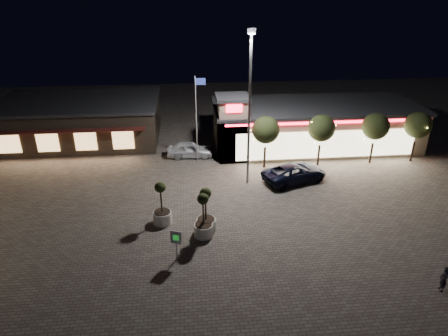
{
  "coord_description": "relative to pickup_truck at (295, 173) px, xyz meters",
  "views": [
    {
      "loc": [
        -2.83,
        -21.53,
        15.3
      ],
      "look_at": [
        -0.17,
        6.0,
        2.4
      ],
      "focal_mm": 32.0,
      "sensor_mm": 36.0,
      "label": 1
    }
  ],
  "objects": [
    {
      "name": "retail_building",
      "position": [
        3.52,
        7.85,
        1.44
      ],
      "size": [
        20.4,
        8.4,
        6.1
      ],
      "color": "tan",
      "rests_on": "ground"
    },
    {
      "name": "flagpole",
      "position": [
        -7.89,
        5.04,
        3.98
      ],
      "size": [
        0.95,
        0.1,
        8.0
      ],
      "color": "white",
      "rests_on": "ground"
    },
    {
      "name": "valet_sign",
      "position": [
        -9.76,
        -9.68,
        0.66
      ],
      "size": [
        0.65,
        0.29,
        2.04
      ],
      "color": "gray",
      "rests_on": "ground"
    },
    {
      "name": "string_tree_d",
      "position": [
        12.01,
        3.04,
        2.79
      ],
      "size": [
        2.42,
        2.42,
        4.79
      ],
      "color": "#332319",
      "rests_on": "ground"
    },
    {
      "name": "pickup_truck",
      "position": [
        0.0,
        0.0,
        0.0
      ],
      "size": [
        6.05,
        4.21,
        1.54
      ],
      "primitive_type": "imported",
      "rotation": [
        0.0,
        0.0,
        1.9
      ],
      "color": "black",
      "rests_on": "ground"
    },
    {
      "name": "pedestrian",
      "position": [
        4.63,
        -13.75,
        0.01
      ],
      "size": [
        0.46,
        0.62,
        1.55
      ],
      "primitive_type": "imported",
      "rotation": [
        0.0,
        0.0,
        -1.75
      ],
      "color": "black",
      "rests_on": "ground"
    },
    {
      "name": "floodlight_pole",
      "position": [
        -3.99,
        0.04,
        6.25
      ],
      "size": [
        0.6,
        0.4,
        12.38
      ],
      "color": "gray",
      "rests_on": "ground"
    },
    {
      "name": "string_tree_a",
      "position": [
        -1.99,
        3.04,
        2.79
      ],
      "size": [
        2.42,
        2.42,
        4.79
      ],
      "color": "#332319",
      "rests_on": "ground"
    },
    {
      "name": "planter_left",
      "position": [
        -10.8,
        -5.46,
        0.21
      ],
      "size": [
        1.29,
        1.29,
        3.18
      ],
      "color": "silver",
      "rests_on": "ground"
    },
    {
      "name": "string_tree_c",
      "position": [
        8.01,
        3.04,
        2.79
      ],
      "size": [
        2.42,
        2.42,
        4.79
      ],
      "color": "#332319",
      "rests_on": "ground"
    },
    {
      "name": "white_sedan",
      "position": [
        -8.66,
        6.04,
        -0.02
      ],
      "size": [
        4.44,
        1.95,
        1.49
      ],
      "primitive_type": "imported",
      "rotation": [
        0.0,
        0.0,
        1.52
      ],
      "color": "white",
      "rests_on": "ground"
    },
    {
      "name": "planter_mid",
      "position": [
        -8.02,
        -7.29,
        0.21
      ],
      "size": [
        1.29,
        1.29,
        3.17
      ],
      "color": "silver",
      "rests_on": "ground"
    },
    {
      "name": "ground",
      "position": [
        -5.99,
        -7.96,
        -0.77
      ],
      "size": [
        90.0,
        90.0,
        0.0
      ],
      "primitive_type": "plane",
      "color": "#6B6257",
      "rests_on": "ground"
    },
    {
      "name": "string_tree_b",
      "position": [
        3.01,
        3.04,
        2.79
      ],
      "size": [
        2.42,
        2.42,
        4.79
      ],
      "color": "#332319",
      "rests_on": "ground"
    },
    {
      "name": "restaurant_building",
      "position": [
        -19.99,
        12.01,
        1.39
      ],
      "size": [
        16.4,
        11.0,
        4.3
      ],
      "color": "#382D23",
      "rests_on": "ground"
    },
    {
      "name": "planter_right",
      "position": [
        -7.82,
        -6.73,
        0.24
      ],
      "size": [
        1.32,
        1.32,
        3.26
      ],
      "color": "silver",
      "rests_on": "ground"
    }
  ]
}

